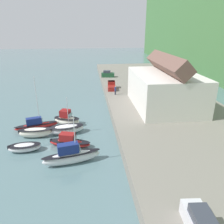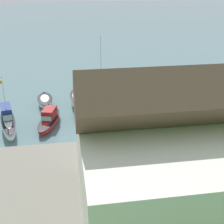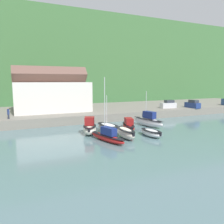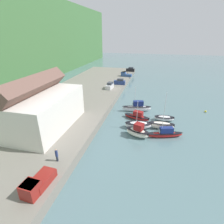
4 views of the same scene
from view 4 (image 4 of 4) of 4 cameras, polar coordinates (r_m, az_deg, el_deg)
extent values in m
plane|color=slate|center=(39.81, 12.19, -5.54)|extent=(320.00, 320.00, 0.00)
cube|color=gray|center=(45.58, -17.88, -0.96)|extent=(125.85, 24.29, 1.79)
cube|color=silver|center=(38.26, -22.64, 0.54)|extent=(16.91, 12.12, 6.89)
cube|color=brown|center=(36.61, -23.98, 8.22)|extent=(17.25, 3.81, 3.81)
ellipsoid|color=white|center=(36.43, 8.31, -6.69)|extent=(3.64, 5.27, 1.67)
ellipsoid|color=black|center=(36.13, 8.36, -5.90)|extent=(3.76, 5.39, 0.12)
cube|color=maroon|center=(35.60, 8.80, -4.74)|extent=(2.07, 2.13, 1.32)
cube|color=#8CA5B2|center=(36.06, 7.35, -4.60)|extent=(1.38, 0.58, 0.66)
cube|color=black|center=(35.51, 11.69, -7.23)|extent=(0.43, 0.39, 0.56)
ellipsoid|color=white|center=(39.47, 8.61, -4.24)|extent=(3.37, 6.19, 1.52)
ellipsoid|color=black|center=(39.22, 8.65, -3.56)|extent=(3.48, 6.32, 0.12)
cylinder|color=silver|center=(38.01, 8.25, 0.07)|extent=(0.10, 0.10, 4.96)
ellipsoid|color=red|center=(43.66, 8.09, -1.69)|extent=(3.42, 6.65, 0.98)
ellipsoid|color=black|center=(43.51, 8.11, -1.28)|extent=(3.52, 6.79, 0.12)
cube|color=maroon|center=(43.11, 8.56, -0.51)|extent=(1.88, 2.52, 1.14)
cube|color=#8CA5B2|center=(43.59, 7.00, -0.37)|extent=(1.19, 0.42, 0.57)
cube|color=black|center=(42.72, 11.89, -2.30)|extent=(0.42, 0.37, 0.56)
ellipsoid|color=silver|center=(47.79, 8.02, 1.15)|extent=(3.12, 7.87, 1.70)
ellipsoid|color=black|center=(47.56, 8.07, 1.81)|extent=(3.21, 8.04, 0.12)
cube|color=navy|center=(47.27, 8.60, 2.83)|extent=(1.67, 2.88, 1.32)
cube|color=#8CA5B2|center=(47.18, 6.77, 2.64)|extent=(1.01, 0.31, 0.66)
cylinder|color=silver|center=(46.48, 7.56, 5.12)|extent=(0.10, 0.10, 5.27)
ellipsoid|color=red|center=(37.53, 16.61, -7.10)|extent=(3.50, 7.65, 1.04)
ellipsoid|color=black|center=(37.35, 16.67, -6.63)|extent=(3.59, 7.81, 0.12)
cube|color=navy|center=(37.11, 17.36, -5.62)|extent=(1.77, 2.84, 1.16)
cube|color=#8CA5B2|center=(36.73, 15.15, -5.97)|extent=(0.95, 0.37, 0.58)
cylinder|color=silver|center=(35.18, 16.65, -0.50)|extent=(0.10, 0.10, 8.49)
ellipsoid|color=white|center=(40.23, 15.87, -4.25)|extent=(1.68, 5.39, 1.68)
ellipsoid|color=black|center=(39.97, 15.97, -3.51)|extent=(1.75, 5.50, 0.12)
cube|color=black|center=(40.33, 19.55, -4.16)|extent=(0.36, 0.28, 0.56)
ellipsoid|color=silver|center=(44.29, 16.65, -1.98)|extent=(2.33, 4.77, 1.18)
ellipsoid|color=black|center=(44.11, 16.71, -1.50)|extent=(2.41, 4.87, 0.12)
cube|color=black|center=(44.57, 19.48, -1.88)|extent=(0.38, 0.31, 0.56)
cube|color=silver|center=(61.55, -0.76, 8.29)|extent=(4.32, 2.10, 1.40)
cube|color=#333842|center=(61.55, -0.67, 9.34)|extent=(2.42, 1.70, 0.76)
cube|color=navy|center=(67.07, 2.48, 9.62)|extent=(1.97, 4.27, 1.40)
cube|color=#333842|center=(66.76, 2.77, 10.50)|extent=(1.62, 2.37, 0.76)
cube|color=black|center=(91.61, 5.99, 13.48)|extent=(1.88, 4.23, 1.40)
cube|color=#333842|center=(91.38, 6.22, 14.13)|extent=(1.57, 2.34, 0.76)
cube|color=#2D4C84|center=(80.14, 5.16, 11.86)|extent=(2.44, 3.74, 1.10)
cube|color=#2D4C84|center=(80.63, 3.76, 12.27)|extent=(2.13, 2.12, 1.90)
cube|color=#2D333D|center=(80.49, 3.77, 12.76)|extent=(2.00, 1.84, 0.50)
cube|color=maroon|center=(25.55, -21.74, -19.83)|extent=(3.63, 2.22, 1.10)
cube|color=maroon|center=(24.27, -25.00, -22.01)|extent=(2.01, 2.02, 1.90)
cube|color=#2D333D|center=(23.80, -25.31, -20.82)|extent=(1.73, 1.90, 0.50)
cylinder|color=#232838|center=(28.43, -17.45, -14.30)|extent=(0.32, 0.32, 0.85)
cylinder|color=navy|center=(27.86, -17.69, -12.76)|extent=(0.40, 0.40, 1.05)
sphere|color=tan|center=(27.49, -17.86, -11.68)|extent=(0.24, 0.24, 0.24)
cylinder|color=brown|center=(85.36, 5.14, 12.34)|extent=(0.12, 0.12, 0.28)
ellipsoid|color=brown|center=(85.30, 5.14, 12.55)|extent=(0.80, 0.76, 0.36)
sphere|color=brown|center=(85.57, 5.01, 12.67)|extent=(0.22, 0.22, 0.22)
sphere|color=yellow|center=(53.37, 28.23, 0.19)|extent=(0.51, 0.51, 0.51)
camera|label=1|loc=(69.76, 9.16, 22.26)|focal=35.00mm
camera|label=2|loc=(52.89, -33.79, 18.13)|focal=50.00mm
camera|label=3|loc=(39.74, 67.33, -6.66)|focal=35.00mm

